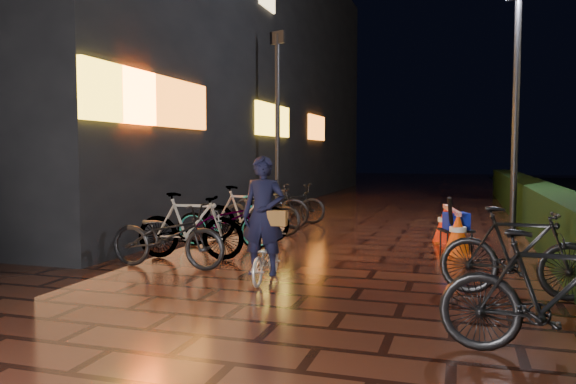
% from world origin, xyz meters
% --- Properties ---
extents(ground, '(80.00, 80.00, 0.00)m').
position_xyz_m(ground, '(0.00, 0.00, 0.00)').
color(ground, '#381911').
rests_on(ground, ground).
extents(hedge, '(0.70, 20.00, 1.00)m').
position_xyz_m(hedge, '(3.30, 8.00, 0.50)').
color(hedge, black).
rests_on(hedge, ground).
extents(storefront_block, '(12.09, 22.00, 9.00)m').
position_xyz_m(storefront_block, '(-9.50, 11.50, 4.50)').
color(storefront_block, black).
rests_on(storefront_block, ground).
extents(lamp_post_hedge, '(0.49, 0.18, 5.06)m').
position_xyz_m(lamp_post_hedge, '(2.73, 6.04, 2.79)').
color(lamp_post_hedge, black).
rests_on(lamp_post_hedge, ground).
extents(lamp_post_sf, '(0.45, 0.23, 4.77)m').
position_xyz_m(lamp_post_sf, '(-2.85, 7.56, 2.62)').
color(lamp_post_sf, black).
rests_on(lamp_post_sf, ground).
extents(cyclist, '(0.61, 1.17, 1.64)m').
position_xyz_m(cyclist, '(-0.71, 0.54, 0.61)').
color(cyclist, silver).
rests_on(cyclist, ground).
extents(traffic_barrier, '(0.69, 1.76, 0.72)m').
position_xyz_m(traffic_barrier, '(1.56, 3.91, 0.36)').
color(traffic_barrier, '#E24D0B').
rests_on(traffic_barrier, ground).
extents(cart_assembly, '(0.63, 0.68, 0.96)m').
position_xyz_m(cart_assembly, '(1.64, 3.54, 0.49)').
color(cart_assembly, black).
rests_on(cart_assembly, ground).
extents(parked_bikes_storefront, '(1.97, 6.21, 1.05)m').
position_xyz_m(parked_bikes_storefront, '(-2.28, 3.66, 0.49)').
color(parked_bikes_storefront, black).
rests_on(parked_bikes_storefront, ground).
extents(parked_bikes_hedge, '(1.84, 2.64, 1.05)m').
position_xyz_m(parked_bikes_hedge, '(2.39, -0.36, 0.52)').
color(parked_bikes_hedge, black).
rests_on(parked_bikes_hedge, ground).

